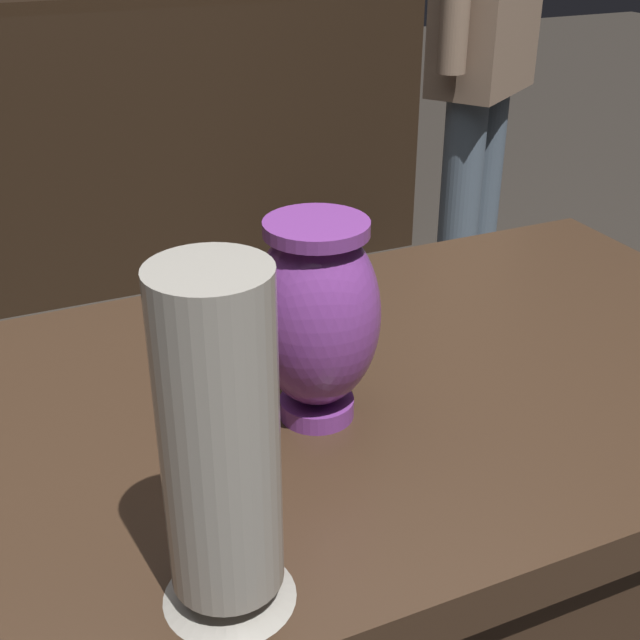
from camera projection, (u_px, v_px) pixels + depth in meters
name	position (u px, v px, depth m)	size (l,w,h in m)	color
back_display_shelf	(55.00, 149.00, 2.85)	(2.60, 0.40, 0.99)	black
vase_centerpiece	(317.00, 315.00, 0.83)	(0.13, 0.13, 0.22)	#7A388E
vase_tall_behind	(221.00, 456.00, 0.60)	(0.10, 0.10, 0.28)	gray
visitor_near_right	(485.00, 29.00, 2.14)	(0.40, 0.33, 1.64)	slate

